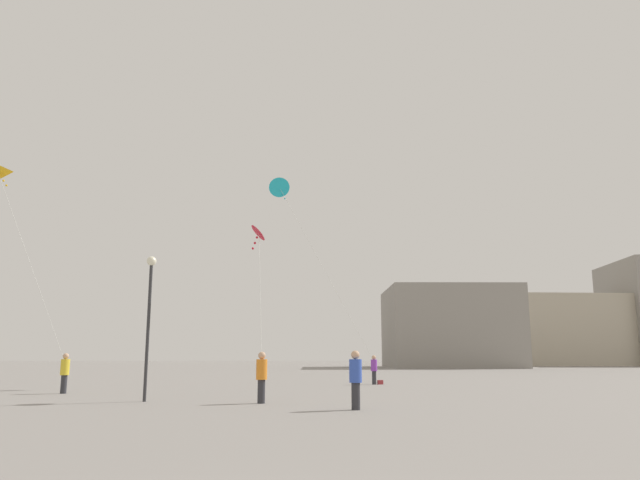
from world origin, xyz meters
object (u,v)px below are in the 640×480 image
(person_in_orange, at_px, (263,375))
(person_in_yellow, at_px, (66,371))
(kite_amber_delta, at_px, (2,177))
(building_left_hall, at_px, (450,328))
(person_in_purple, at_px, (375,368))
(handbag_beside_flyer, at_px, (382,382))
(person_in_blue, at_px, (357,377))
(lamppost_east, at_px, (151,304))
(building_centre_hall, at_px, (553,330))
(kite_cyan_diamond, at_px, (281,188))
(kite_crimson_diamond, at_px, (260,234))

(person_in_orange, height_order, person_in_yellow, person_in_orange)
(kite_amber_delta, xyz_separation_m, building_left_hall, (31.91, 53.25, -4.73))
(person_in_purple, height_order, handbag_beside_flyer, person_in_purple)
(person_in_blue, height_order, person_in_yellow, person_in_blue)
(person_in_yellow, bearing_deg, person_in_orange, -31.81)
(lamppost_east, bearing_deg, building_centre_hall, 59.25)
(kite_cyan_diamond, distance_m, building_centre_hall, 68.86)
(building_left_hall, distance_m, lamppost_east, 62.38)
(kite_crimson_diamond, distance_m, lamppost_east, 5.18)
(person_in_orange, xyz_separation_m, building_left_hall, (19.02, 58.64, 4.14))
(person_in_yellow, bearing_deg, lamppost_east, -44.70)
(person_in_purple, distance_m, kite_crimson_diamond, 13.47)
(kite_amber_delta, bearing_deg, kite_cyan_diamond, 30.30)
(person_in_blue, bearing_deg, person_in_purple, -174.13)
(kite_amber_delta, relative_size, handbag_beside_flyer, 28.22)
(kite_cyan_diamond, xyz_separation_m, building_centre_hall, (37.33, 57.54, -6.09))
(kite_amber_delta, bearing_deg, building_centre_hall, 52.44)
(person_in_yellow, height_order, lamppost_east, lamppost_east)
(person_in_blue, bearing_deg, kite_amber_delta, -103.28)
(person_in_orange, distance_m, building_centre_hall, 79.54)
(lamppost_east, bearing_deg, kite_cyan_diamond, 71.46)
(kite_crimson_diamond, distance_m, building_centre_hall, 77.45)
(building_left_hall, bearing_deg, kite_cyan_diamond, -112.84)
(building_centre_hall, height_order, lamppost_east, building_centre_hall)
(person_in_yellow, distance_m, kite_amber_delta, 9.65)
(person_in_blue, bearing_deg, handbag_beside_flyer, -175.31)
(person_in_purple, height_order, kite_amber_delta, kite_amber_delta)
(building_left_hall, height_order, handbag_beside_flyer, building_left_hall)
(kite_crimson_diamond, height_order, lamppost_east, kite_crimson_diamond)
(person_in_purple, relative_size, building_centre_hall, 0.06)
(building_left_hall, bearing_deg, person_in_blue, -104.53)
(person_in_yellow, xyz_separation_m, kite_cyan_diamond, (8.85, 7.37, 10.38))
(person_in_orange, relative_size, building_centre_hall, 0.07)
(building_left_hall, bearing_deg, lamppost_east, -111.97)
(person_in_purple, distance_m, kite_amber_delta, 21.66)
(person_in_purple, bearing_deg, building_left_hall, 36.06)
(lamppost_east, bearing_deg, handbag_beside_flyer, 52.30)
(kite_cyan_diamond, bearing_deg, handbag_beside_flyer, 7.40)
(person_in_orange, height_order, kite_cyan_diamond, kite_cyan_diamond)
(person_in_purple, height_order, building_centre_hall, building_centre_hall)
(person_in_orange, distance_m, handbag_beside_flyer, 14.58)
(person_in_orange, relative_size, kite_crimson_diamond, 0.31)
(person_in_orange, height_order, kite_crimson_diamond, kite_crimson_diamond)
(kite_amber_delta, bearing_deg, building_left_hall, 59.07)
(building_centre_hall, relative_size, lamppost_east, 4.78)
(person_in_blue, relative_size, kite_amber_delta, 0.20)
(person_in_yellow, xyz_separation_m, handbag_beside_flyer, (14.65, 8.12, -0.83))
(person_in_yellow, height_order, kite_amber_delta, kite_amber_delta)
(handbag_beside_flyer, bearing_deg, person_in_blue, -98.24)
(person_in_yellow, bearing_deg, kite_amber_delta, 178.31)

